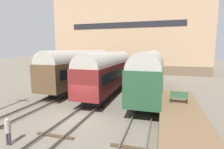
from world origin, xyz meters
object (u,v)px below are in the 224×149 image
at_px(train_car_maroon, 109,70).
at_px(train_car_brown, 82,66).
at_px(person_worker, 8,129).
at_px(train_car_green, 151,70).
at_px(bench, 179,97).

relative_size(train_car_maroon, train_car_brown, 0.84).
bearing_deg(train_car_maroon, person_worker, -98.51).
xyz_separation_m(train_car_brown, train_car_green, (9.94, -1.80, -0.03)).
distance_m(train_car_maroon, bench, 9.64).
relative_size(train_car_green, bench, 13.02).
xyz_separation_m(train_car_maroon, person_worker, (-1.98, -13.21, -1.97)).
xyz_separation_m(train_car_green, bench, (2.79, -6.46, -1.45)).
height_order(bench, person_worker, bench).
bearing_deg(train_car_maroon, bench, -35.59).
relative_size(train_car_brown, train_car_green, 0.98).
bearing_deg(bench, train_car_green, 113.37).
height_order(train_car_green, person_worker, train_car_green).
distance_m(train_car_brown, train_car_green, 10.10).
height_order(train_car_brown, person_worker, train_car_brown).
bearing_deg(bench, train_car_brown, 146.99).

